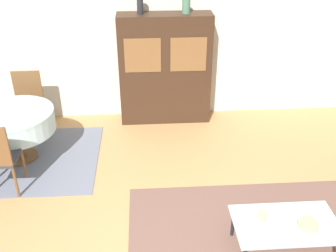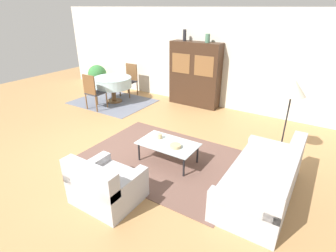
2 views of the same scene
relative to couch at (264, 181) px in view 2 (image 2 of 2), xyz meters
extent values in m
plane|color=tan|center=(-3.13, -0.20, -0.28)|extent=(14.00, 14.00, 0.00)
cube|color=beige|center=(-3.13, 3.43, 1.07)|extent=(10.00, 0.06, 2.70)
cube|color=brown|center=(-1.90, 0.09, -0.27)|extent=(3.06, 2.24, 0.01)
cube|color=slate|center=(-5.07, 2.02, -0.27)|extent=(2.31, 1.78, 0.01)
cube|color=#B2B2B7|center=(-0.06, 0.00, -0.08)|extent=(0.92, 1.96, 0.40)
cube|color=#B2B2B7|center=(0.30, 0.00, 0.32)|extent=(0.20, 1.96, 0.39)
cube|color=#B2B2B7|center=(-0.06, -0.90, 0.18)|extent=(0.92, 0.16, 0.12)
cube|color=#B2B2B7|center=(-0.06, 0.90, 0.18)|extent=(0.92, 0.16, 0.12)
cube|color=#B2B2B7|center=(-1.97, -1.34, -0.08)|extent=(0.93, 0.82, 0.39)
cube|color=#B2B2B7|center=(-1.97, -1.65, 0.30)|extent=(0.93, 0.20, 0.37)
cube|color=#B2B2B7|center=(-2.35, -1.34, 0.18)|extent=(0.16, 0.82, 0.12)
cube|color=#B2B2B7|center=(-1.58, -1.34, 0.18)|extent=(0.16, 0.82, 0.12)
cylinder|color=black|center=(-2.27, -0.22, -0.08)|extent=(0.04, 0.04, 0.37)
cylinder|color=black|center=(-1.29, -0.22, -0.08)|extent=(0.04, 0.04, 0.37)
cylinder|color=black|center=(-2.27, 0.31, -0.08)|extent=(0.04, 0.04, 0.37)
cylinder|color=black|center=(-1.29, 0.31, -0.08)|extent=(0.04, 0.04, 0.37)
cube|color=silver|center=(-1.78, 0.04, 0.11)|extent=(1.10, 0.64, 0.02)
cube|color=#382316|center=(-2.85, 3.18, 0.63)|extent=(1.50, 0.41, 1.82)
cube|color=brown|center=(-3.21, 2.97, 0.95)|extent=(0.57, 0.01, 0.55)
cube|color=brown|center=(-2.49, 2.97, 0.95)|extent=(0.57, 0.01, 0.55)
cylinder|color=brown|center=(-5.05, 2.07, -0.25)|extent=(0.48, 0.48, 0.03)
cylinder|color=brown|center=(-5.05, 2.07, -0.04)|extent=(0.14, 0.14, 0.45)
cylinder|color=silver|center=(-5.05, 2.07, 0.34)|extent=(1.13, 1.13, 0.30)
cylinder|color=silver|center=(-5.05, 2.07, 0.47)|extent=(1.14, 1.14, 0.03)
cylinder|color=brown|center=(-5.25, 1.56, -0.05)|extent=(0.04, 0.04, 0.44)
cylinder|color=brown|center=(-4.85, 1.56, -0.05)|extent=(0.04, 0.04, 0.44)
cylinder|color=brown|center=(-5.25, 1.16, -0.05)|extent=(0.04, 0.04, 0.44)
cylinder|color=brown|center=(-4.85, 1.16, -0.05)|extent=(0.04, 0.04, 0.44)
cube|color=#333338|center=(-5.05, 1.36, 0.19)|extent=(0.44, 0.44, 0.04)
cube|color=brown|center=(-5.05, 1.16, 0.48)|extent=(0.44, 0.04, 0.53)
cylinder|color=brown|center=(-4.85, 2.57, -0.05)|extent=(0.04, 0.04, 0.44)
cylinder|color=brown|center=(-5.25, 2.57, -0.05)|extent=(0.04, 0.04, 0.44)
cylinder|color=brown|center=(-4.85, 2.97, -0.05)|extent=(0.04, 0.04, 0.44)
cylinder|color=brown|center=(-5.25, 2.97, -0.05)|extent=(0.04, 0.04, 0.44)
cube|color=#333338|center=(-5.05, 2.77, 0.19)|extent=(0.44, 0.44, 0.04)
cube|color=brown|center=(-5.05, 2.97, 0.48)|extent=(0.44, 0.04, 0.53)
cylinder|color=black|center=(-0.01, 1.32, -0.27)|extent=(0.28, 0.28, 0.02)
cylinder|color=black|center=(-0.01, 1.32, 0.39)|extent=(0.03, 0.03, 1.29)
cone|color=beige|center=(-0.01, 1.32, 1.16)|extent=(0.47, 0.47, 0.30)
cylinder|color=tan|center=(-2.02, 0.12, 0.17)|extent=(0.09, 0.09, 0.10)
cylinder|color=tan|center=(-1.58, -0.02, 0.15)|extent=(0.21, 0.21, 0.06)
cylinder|color=#232328|center=(-3.22, 3.18, 1.70)|extent=(0.10, 0.10, 0.31)
cylinder|color=#4C7A60|center=(-2.52, 3.18, 1.66)|extent=(0.13, 0.13, 0.23)
cylinder|color=#93664C|center=(-6.58, 2.89, -0.17)|extent=(0.29, 0.29, 0.23)
sphere|color=#387A3D|center=(-6.58, 2.89, 0.22)|extent=(0.65, 0.65, 0.65)
camera|label=1|loc=(-3.20, -2.92, 2.98)|focal=42.00mm
camera|label=2|loc=(0.52, -3.57, 2.44)|focal=28.00mm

